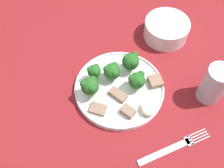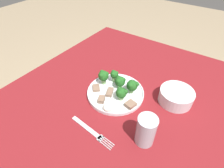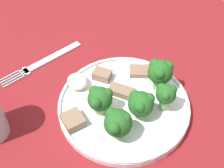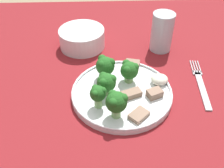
% 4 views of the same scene
% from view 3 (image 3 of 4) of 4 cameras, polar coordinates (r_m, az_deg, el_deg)
% --- Properties ---
extents(table, '(1.14, 0.98, 0.75)m').
position_cam_3_polar(table, '(0.66, -4.17, -10.56)').
color(table, maroon).
rests_on(table, ground_plane).
extents(dinner_plate, '(0.24, 0.24, 0.02)m').
position_cam_3_polar(dinner_plate, '(0.57, 2.18, -3.91)').
color(dinner_plate, white).
rests_on(dinner_plate, table).
extents(fork, '(0.04, 0.19, 0.00)m').
position_cam_3_polar(fork, '(0.67, -12.56, 3.86)').
color(fork, '#B2B2B7').
rests_on(fork, table).
extents(broccoli_floret_near_rim_left, '(0.05, 0.04, 0.05)m').
position_cam_3_polar(broccoli_floret_near_rim_left, '(0.53, 5.32, -3.62)').
color(broccoli_floret_near_rim_left, '#7FA866').
rests_on(broccoli_floret_near_rim_left, dinner_plate).
extents(broccoli_floret_center_left, '(0.05, 0.05, 0.06)m').
position_cam_3_polar(broccoli_floret_center_left, '(0.57, 8.81, 2.16)').
color(broccoli_floret_center_left, '#7FA866').
rests_on(broccoli_floret_center_left, dinner_plate).
extents(broccoli_floret_back_left, '(0.05, 0.05, 0.06)m').
position_cam_3_polar(broccoli_floret_back_left, '(0.49, 0.80, -7.35)').
color(broccoli_floret_back_left, '#7FA866').
rests_on(broccoli_floret_back_left, dinner_plate).
extents(broccoli_floret_front_left, '(0.04, 0.04, 0.06)m').
position_cam_3_polar(broccoli_floret_front_left, '(0.54, 9.82, -1.93)').
color(broccoli_floret_front_left, '#7FA866').
rests_on(broccoli_floret_front_left, dinner_plate).
extents(broccoli_floret_center_back, '(0.04, 0.04, 0.05)m').
position_cam_3_polar(broccoli_floret_center_back, '(0.53, -2.22, -2.74)').
color(broccoli_floret_center_back, '#7FA866').
rests_on(broccoli_floret_center_back, dinner_plate).
extents(meat_slice_front_slice, '(0.05, 0.04, 0.01)m').
position_cam_3_polar(meat_slice_front_slice, '(0.57, 1.80, -1.36)').
color(meat_slice_front_slice, '#846651').
rests_on(meat_slice_front_slice, dinner_plate).
extents(meat_slice_middle_slice, '(0.04, 0.04, 0.02)m').
position_cam_3_polar(meat_slice_middle_slice, '(0.60, -1.82, 1.67)').
color(meat_slice_middle_slice, '#846651').
rests_on(meat_slice_middle_slice, dinner_plate).
extents(meat_slice_rear_slice, '(0.05, 0.05, 0.01)m').
position_cam_3_polar(meat_slice_rear_slice, '(0.61, 5.18, 2.35)').
color(meat_slice_rear_slice, '#846651').
rests_on(meat_slice_rear_slice, dinner_plate).
extents(meat_slice_edge_slice, '(0.04, 0.04, 0.02)m').
position_cam_3_polar(meat_slice_edge_slice, '(0.54, -7.15, -6.62)').
color(meat_slice_edge_slice, '#846651').
rests_on(meat_slice_edge_slice, dinner_plate).
extents(sauce_dollop, '(0.04, 0.04, 0.02)m').
position_cam_3_polar(sauce_dollop, '(0.59, -6.33, 0.47)').
color(sauce_dollop, silver).
rests_on(sauce_dollop, dinner_plate).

